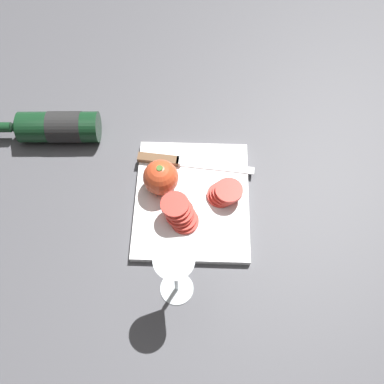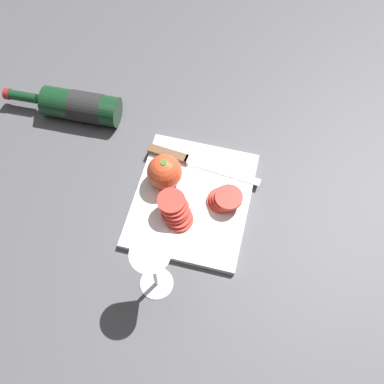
{
  "view_description": "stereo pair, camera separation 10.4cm",
  "coord_description": "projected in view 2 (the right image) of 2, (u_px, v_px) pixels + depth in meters",
  "views": [
    {
      "loc": [
        -0.48,
        -0.04,
        0.97
      ],
      "look_at": [
        0.01,
        -0.03,
        0.05
      ],
      "focal_mm": 42.0,
      "sensor_mm": 36.0,
      "label": 1
    },
    {
      "loc": [
        -0.47,
        -0.14,
        0.97
      ],
      "look_at": [
        0.01,
        -0.03,
        0.05
      ],
      "focal_mm": 42.0,
      "sensor_mm": 36.0,
      "label": 2
    }
  ],
  "objects": [
    {
      "name": "ground_plane",
      "position": [
        180.0,
        204.0,
        1.08
      ],
      "size": [
        3.0,
        3.0,
        0.0
      ],
      "primitive_type": "plane",
      "color": "#4C4C51"
    },
    {
      "name": "cutting_board",
      "position": [
        192.0,
        200.0,
        1.08
      ],
      "size": [
        0.32,
        0.27,
        0.02
      ],
      "color": "white",
      "rests_on": "ground_plane"
    },
    {
      "name": "wine_bottle",
      "position": [
        78.0,
        106.0,
        1.17
      ],
      "size": [
        0.09,
        0.31,
        0.08
      ],
      "color": "#14381E",
      "rests_on": "ground_plane"
    },
    {
      "name": "wine_glass",
      "position": [
        151.0,
        264.0,
        0.88
      ],
      "size": [
        0.08,
        0.08,
        0.19
      ],
      "color": "silver",
      "rests_on": "ground_plane"
    },
    {
      "name": "whole_tomato",
      "position": [
        165.0,
        172.0,
        1.05
      ],
      "size": [
        0.08,
        0.08,
        0.08
      ],
      "color": "#DB4C28",
      "rests_on": "cutting_board"
    },
    {
      "name": "knife",
      "position": [
        179.0,
        157.0,
        1.12
      ],
      "size": [
        0.05,
        0.29,
        0.01
      ],
      "rotation": [
        0.0,
        0.0,
        4.61
      ],
      "color": "silver",
      "rests_on": "cutting_board"
    },
    {
      "name": "tomato_slice_stack_near",
      "position": [
        175.0,
        210.0,
        1.02
      ],
      "size": [
        0.08,
        0.09,
        0.05
      ],
      "color": "red",
      "rests_on": "cutting_board"
    },
    {
      "name": "tomato_slice_stack_far",
      "position": [
        225.0,
        199.0,
        1.05
      ],
      "size": [
        0.07,
        0.08,
        0.04
      ],
      "color": "red",
      "rests_on": "cutting_board"
    }
  ]
}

